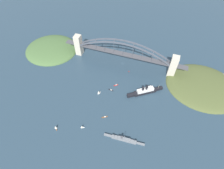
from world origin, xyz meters
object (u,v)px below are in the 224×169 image
(ocean_liner, at_px, (145,91))
(small_boat_5, at_px, (111,90))
(small_boat_4, at_px, (105,117))
(channel_marker_buoy, at_px, (129,71))
(small_boat_2, at_px, (116,85))
(naval_cruiser, at_px, (124,139))
(small_boat_1, at_px, (99,92))
(seaplane_taxiing_near_bridge, at_px, (111,52))
(small_boat_3, at_px, (56,127))
(small_boat_0, at_px, (82,127))
(harbor_arch_bridge, at_px, (123,54))

(ocean_liner, distance_m, small_boat_5, 72.96)
(small_boat_4, distance_m, channel_marker_buoy, 133.69)
(small_boat_2, bearing_deg, channel_marker_buoy, -106.82)
(naval_cruiser, relative_size, channel_marker_buoy, 26.52)
(naval_cruiser, height_order, small_boat_1, naval_cruiser)
(small_boat_1, height_order, channel_marker_buoy, small_boat_1)
(seaplane_taxiing_near_bridge, bearing_deg, small_boat_3, 84.45)
(ocean_liner, bearing_deg, small_boat_4, 54.38)
(small_boat_0, bearing_deg, ocean_liner, -127.86)
(small_boat_3, distance_m, small_boat_5, 134.70)
(seaplane_taxiing_near_bridge, height_order, small_boat_0, small_boat_0)
(seaplane_taxiing_near_bridge, bearing_deg, small_boat_2, 115.45)
(harbor_arch_bridge, distance_m, small_boat_4, 158.55)
(small_boat_3, height_order, channel_marker_buoy, small_boat_3)
(harbor_arch_bridge, bearing_deg, channel_marker_buoy, 135.06)
(ocean_liner, height_order, small_boat_4, ocean_liner)
(small_boat_3, bearing_deg, small_boat_4, -146.28)
(small_boat_0, height_order, small_boat_4, small_boat_0)
(seaplane_taxiing_near_bridge, height_order, small_boat_1, small_boat_1)
(harbor_arch_bridge, bearing_deg, seaplane_taxiing_near_bridge, -36.00)
(ocean_liner, xyz_separation_m, small_boat_1, (91.94, 34.20, -1.22))
(ocean_liner, xyz_separation_m, small_boat_4, (59.86, 83.55, -5.06))
(ocean_liner, bearing_deg, small_boat_0, 52.14)
(naval_cruiser, xyz_separation_m, channel_marker_buoy, (36.77, -164.89, -1.69))
(ocean_liner, bearing_deg, harbor_arch_bridge, -45.17)
(small_boat_0, distance_m, channel_marker_buoy, 172.94)
(small_boat_0, height_order, channel_marker_buoy, small_boat_0)
(naval_cruiser, height_order, small_boat_0, naval_cruiser)
(small_boat_2, bearing_deg, seaplane_taxiing_near_bridge, -64.55)
(small_boat_0, relative_size, small_boat_2, 0.95)
(small_boat_5, bearing_deg, seaplane_taxiing_near_bridge, -70.34)
(harbor_arch_bridge, height_order, naval_cruiser, harbor_arch_bridge)
(seaplane_taxiing_near_bridge, bearing_deg, ocean_liner, 137.93)
(naval_cruiser, distance_m, small_boat_2, 125.87)
(seaplane_taxiing_near_bridge, bearing_deg, harbor_arch_bridge, 144.00)
(seaplane_taxiing_near_bridge, bearing_deg, channel_marker_buoy, 140.63)
(naval_cruiser, bearing_deg, small_boat_1, -45.54)
(ocean_liner, xyz_separation_m, small_boat_3, (136.44, 134.66, -1.36))
(ocean_liner, xyz_separation_m, seaplane_taxiing_near_bridge, (113.42, -102.38, -3.63))
(harbor_arch_bridge, relative_size, small_boat_4, 26.53)
(small_boat_4, height_order, small_boat_5, small_boat_4)
(small_boat_4, relative_size, small_boat_5, 0.91)
(harbor_arch_bridge, distance_m, seaplane_taxiing_near_bridge, 58.52)
(channel_marker_buoy, bearing_deg, small_boat_0, 75.80)
(small_boat_1, relative_size, small_boat_3, 1.04)
(harbor_arch_bridge, distance_m, small_boat_5, 93.65)
(small_boat_1, height_order, small_boat_3, small_boat_1)
(harbor_arch_bridge, height_order, ocean_liner, harbor_arch_bridge)
(ocean_liner, distance_m, seaplane_taxiing_near_bridge, 152.84)
(small_boat_0, xyz_separation_m, channel_marker_buoy, (-42.40, -167.64, -2.66))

